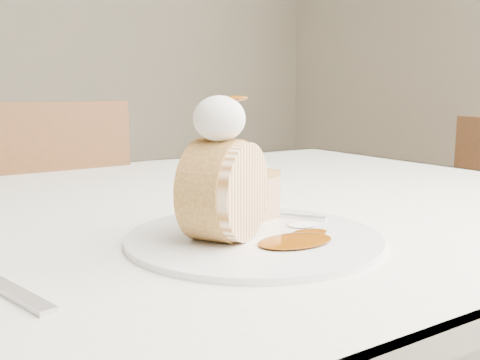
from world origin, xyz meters
TOP-DOWN VIEW (x-y plane):
  - table at (0.00, 0.20)m, footprint 1.40×0.90m
  - chair_far at (-0.05, 0.71)m, footprint 0.44×0.44m
  - chair_end at (0.95, 0.31)m, footprint 0.48×0.48m
  - plate at (0.06, -0.01)m, footprint 0.33×0.33m
  - roulade_slice at (0.03, -0.01)m, footprint 0.11×0.10m
  - cake_chunk at (0.09, 0.05)m, footprint 0.07×0.07m
  - whipped_cream at (0.02, -0.01)m, footprint 0.05×0.05m
  - caramel_drizzle at (0.04, -0.01)m, footprint 0.02×0.02m
  - caramel_pool at (0.08, -0.06)m, footprint 0.09×0.08m
  - fork at (0.13, 0.04)m, footprint 0.11×0.14m
  - spoon at (-0.18, -0.02)m, footprint 0.07×0.18m

SIDE VIEW (x-z plane):
  - chair_end at x=0.95m, z-range 0.06..0.89m
  - chair_far at x=-0.05m, z-range 0.06..0.94m
  - table at x=0.00m, z-range 0.29..1.04m
  - spoon at x=-0.18m, z-range 0.75..0.75m
  - plate at x=0.06m, z-range 0.75..0.76m
  - fork at x=0.13m, z-range 0.76..0.76m
  - caramel_pool at x=0.08m, z-range 0.76..0.76m
  - cake_chunk at x=0.09m, z-range 0.76..0.80m
  - roulade_slice at x=0.03m, z-range 0.76..0.85m
  - whipped_cream at x=0.02m, z-range 0.85..0.90m
  - caramel_drizzle at x=0.04m, z-range 0.90..0.90m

